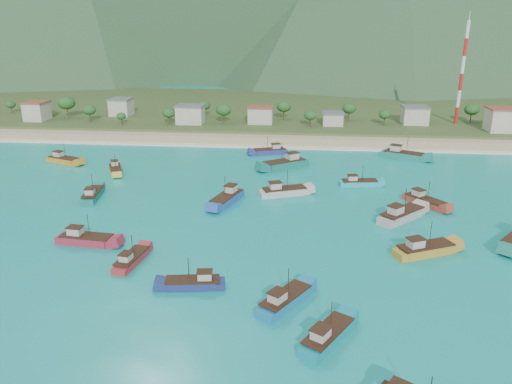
# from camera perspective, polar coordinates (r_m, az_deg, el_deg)

# --- Properties ---
(ground) EXTENTS (600.00, 600.00, 0.00)m
(ground) POSITION_cam_1_polar(r_m,az_deg,el_deg) (92.68, 0.38, -5.44)
(ground) COLOR #0C8679
(ground) RESTS_ON ground
(beach) EXTENTS (400.00, 18.00, 1.20)m
(beach) POSITION_cam_1_polar(r_m,az_deg,el_deg) (167.60, 2.96, 5.81)
(beach) COLOR beige
(beach) RESTS_ON ground
(land) EXTENTS (400.00, 110.00, 2.40)m
(land) POSITION_cam_1_polar(r_m,az_deg,el_deg) (227.35, 3.78, 9.33)
(land) COLOR #385123
(land) RESTS_ON ground
(surf_line) EXTENTS (400.00, 2.50, 0.08)m
(surf_line) POSITION_cam_1_polar(r_m,az_deg,el_deg) (158.38, 2.78, 5.02)
(surf_line) COLOR white
(surf_line) RESTS_ON ground
(village) EXTENTS (217.26, 25.29, 7.64)m
(village) POSITION_cam_1_polar(r_m,az_deg,el_deg) (188.98, 7.95, 8.64)
(village) COLOR beige
(village) RESTS_ON ground
(vegetation) EXTENTS (280.37, 25.88, 8.97)m
(vegetation) POSITION_cam_1_polar(r_m,az_deg,el_deg) (191.11, -1.04, 9.08)
(vegetation) COLOR #235623
(vegetation) RESTS_ON ground
(radio_tower) EXTENTS (1.20, 1.20, 36.68)m
(radio_tower) POSITION_cam_1_polar(r_m,az_deg,el_deg) (200.74, 22.48, 12.41)
(radio_tower) COLOR red
(radio_tower) RESTS_ON ground
(boat_0) EXTENTS (9.44, 3.99, 5.40)m
(boat_0) POSITION_cam_1_polar(r_m,az_deg,el_deg) (77.37, -7.11, -10.40)
(boat_0) COLOR navy
(boat_0) RESTS_ON ground
(boat_1) EXTENTS (8.61, 9.82, 5.99)m
(boat_1) POSITION_cam_1_polar(r_m,az_deg,el_deg) (115.45, 18.70, -1.05)
(boat_1) COLOR #A83A2C
(boat_1) RESTS_ON ground
(boat_3) EXTENTS (10.71, 6.26, 6.08)m
(boat_3) POSITION_cam_1_polar(r_m,az_deg,el_deg) (151.19, 1.59, 4.63)
(boat_3) COLOR navy
(boat_3) RESTS_ON ground
(boat_4) EXTENTS (11.39, 7.70, 6.53)m
(boat_4) POSITION_cam_1_polar(r_m,az_deg,el_deg) (91.46, 18.70, -6.33)
(boat_4) COLOR #B8892A
(boat_4) RESTS_ON ground
(boat_5) EXTENTS (12.71, 8.54, 7.29)m
(boat_5) POSITION_cam_1_polar(r_m,az_deg,el_deg) (152.36, 16.46, 4.05)
(boat_5) COLOR #1D7A6C
(boat_5) RESTS_ON ground
(boat_7) EXTENTS (7.52, 9.87, 5.78)m
(boat_7) POSITION_cam_1_polar(r_m,az_deg,el_deg) (66.06, 8.15, -16.07)
(boat_7) COLOR teal
(boat_7) RESTS_ON ground
(boat_8) EXTENTS (12.82, 10.78, 7.71)m
(boat_8) POSITION_cam_1_polar(r_m,az_deg,el_deg) (136.90, 3.34, 3.19)
(boat_8) COLOR #166D60
(boat_8) RESTS_ON ground
(boat_10) EXTENTS (4.47, 10.34, 5.91)m
(boat_10) POSITION_cam_1_polar(r_m,az_deg,el_deg) (119.34, -18.15, -0.35)
(boat_10) COLOR #1A6F61
(boat_10) RESTS_ON ground
(boat_11) EXTENTS (10.71, 4.03, 6.19)m
(boat_11) POSITION_cam_1_polar(r_m,az_deg,el_deg) (95.80, -18.86, -5.21)
(boat_11) COLOR #9E2539
(boat_11) RESTS_ON ground
(boat_12) EXTENTS (6.63, 12.01, 6.81)m
(boat_12) POSITION_cam_1_polar(r_m,az_deg,el_deg) (110.71, -3.34, -0.81)
(boat_12) COLOR #2754A7
(boat_12) RESTS_ON ground
(boat_15) EXTENTS (7.92, 10.10, 5.96)m
(boat_15) POSITION_cam_1_polar(r_m,az_deg,el_deg) (72.62, 3.32, -12.31)
(boat_15) COLOR #1871A5
(boat_15) RESTS_ON ground
(boat_16) EXTENTS (9.72, 4.23, 5.55)m
(boat_16) POSITION_cam_1_polar(r_m,az_deg,el_deg) (124.34, 11.69, 0.96)
(boat_16) COLOR #22A7B8
(boat_16) RESTS_ON ground
(boat_18) EXTENTS (3.90, 9.20, 5.26)m
(boat_18) POSITION_cam_1_polar(r_m,az_deg,el_deg) (86.33, -14.05, -7.58)
(boat_18) COLOR #A32930
(boat_18) RESTS_ON ground
(boat_19) EXTENTS (10.91, 6.66, 6.20)m
(boat_19) POSITION_cam_1_polar(r_m,az_deg,el_deg) (151.73, -21.11, 3.40)
(boat_19) COLOR orange
(boat_19) RESTS_ON ground
(boat_20) EXTENTS (10.77, 10.91, 7.00)m
(boat_20) POSITION_cam_1_polar(r_m,az_deg,el_deg) (105.43, 16.28, -2.60)
(boat_20) COLOR #ABA49B
(boat_20) RESTS_ON ground
(boat_22) EXTENTS (6.45, 9.67, 5.54)m
(boat_22) POSITION_cam_1_polar(r_m,az_deg,el_deg) (137.93, -15.76, 2.44)
(boat_22) COLOR gold
(boat_22) RESTS_ON ground
(boat_24) EXTENTS (11.55, 7.16, 6.57)m
(boat_24) POSITION_cam_1_polar(r_m,az_deg,el_deg) (115.35, 3.16, 0.01)
(boat_24) COLOR #BCB3AC
(boat_24) RESTS_ON ground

